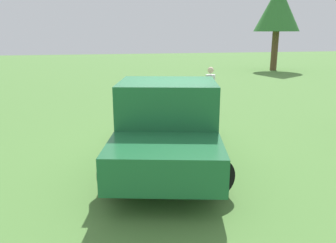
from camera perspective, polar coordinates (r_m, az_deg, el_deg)
The scene contains 4 objects.
ground_plane at distance 7.49m, azimuth -0.38°, elevation -6.42°, with size 80.00×80.00×0.00m, color #54843D.
pickup_truck at distance 6.96m, azimuth -0.03°, elevation -0.10°, with size 3.05×5.24×1.79m.
person_bystander at distance 11.47m, azimuth 7.13°, elevation 5.59°, with size 0.44×0.44×1.62m.
tree_back_left at distance 26.96m, azimuth 18.08°, elevation 17.70°, with size 3.28×3.28×6.14m.
Camera 1 is at (1.47, 6.83, 2.70)m, focal length 36.03 mm.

